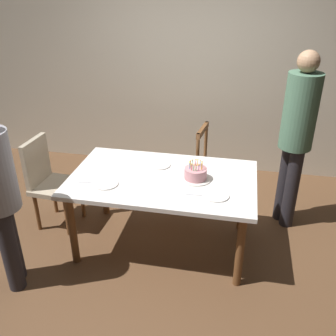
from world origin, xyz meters
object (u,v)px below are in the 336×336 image
(plate_near_guest, at_px, (216,195))
(person_guest, at_px, (297,132))
(plate_far_side, at_px, (159,165))
(dining_table, at_px, (163,185))
(plate_near_celebrant, at_px, (106,184))
(birthday_cake, at_px, (196,174))
(chair_spindle_back, at_px, (186,166))
(chair_upholstered, at_px, (48,178))

(plate_near_guest, distance_m, person_guest, 1.15)
(person_guest, bearing_deg, plate_far_side, -162.12)
(dining_table, height_order, plate_near_celebrant, plate_near_celebrant)
(plate_near_celebrant, height_order, plate_far_side, same)
(birthday_cake, xyz_separation_m, plate_near_guest, (0.21, -0.25, -0.05))
(birthday_cake, relative_size, person_guest, 0.15)
(plate_near_celebrant, bearing_deg, plate_near_guest, 0.00)
(chair_spindle_back, bearing_deg, plate_near_guest, -68.80)
(dining_table, bearing_deg, plate_far_side, 110.08)
(chair_spindle_back, bearing_deg, person_guest, -9.59)
(dining_table, height_order, chair_upholstered, chair_upholstered)
(chair_spindle_back, bearing_deg, chair_upholstered, -152.51)
(dining_table, xyz_separation_m, chair_spindle_back, (0.09, 0.83, -0.21))
(plate_near_celebrant, distance_m, chair_upholstered, 0.88)
(birthday_cake, distance_m, chair_upholstered, 1.56)
(plate_near_guest, relative_size, chair_upholstered, 0.23)
(dining_table, distance_m, person_guest, 1.40)
(plate_far_side, xyz_separation_m, person_guest, (1.28, 0.41, 0.28))
(plate_near_celebrant, xyz_separation_m, plate_near_guest, (0.97, 0.00, 0.00))
(plate_far_side, bearing_deg, plate_near_celebrant, -129.43)
(chair_upholstered, bearing_deg, plate_near_celebrant, -25.63)
(plate_near_celebrant, bearing_deg, birthday_cake, 18.35)
(dining_table, bearing_deg, plate_near_celebrant, -153.55)
(plate_far_side, height_order, chair_spindle_back, chair_spindle_back)
(birthday_cake, height_order, chair_upholstered, chair_upholstered)
(person_guest, bearing_deg, chair_upholstered, -168.25)
(chair_spindle_back, distance_m, chair_upholstered, 1.50)
(plate_near_guest, distance_m, chair_spindle_back, 1.17)
(chair_spindle_back, bearing_deg, plate_far_side, -106.66)
(birthday_cake, relative_size, plate_far_side, 1.27)
(birthday_cake, bearing_deg, chair_upholstered, 175.65)
(chair_upholstered, bearing_deg, person_guest, 11.75)
(birthday_cake, bearing_deg, dining_table, -175.78)
(dining_table, relative_size, birthday_cake, 6.01)
(birthday_cake, xyz_separation_m, chair_spindle_back, (-0.20, 0.81, -0.35))
(chair_spindle_back, relative_size, person_guest, 0.53)
(plate_near_celebrant, relative_size, plate_far_side, 1.00)
(plate_far_side, xyz_separation_m, plate_near_guest, (0.59, -0.46, 0.00))
(dining_table, distance_m, plate_far_side, 0.26)
(plate_near_guest, height_order, person_guest, person_guest)
(dining_table, distance_m, chair_spindle_back, 0.86)
(birthday_cake, height_order, plate_near_guest, birthday_cake)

